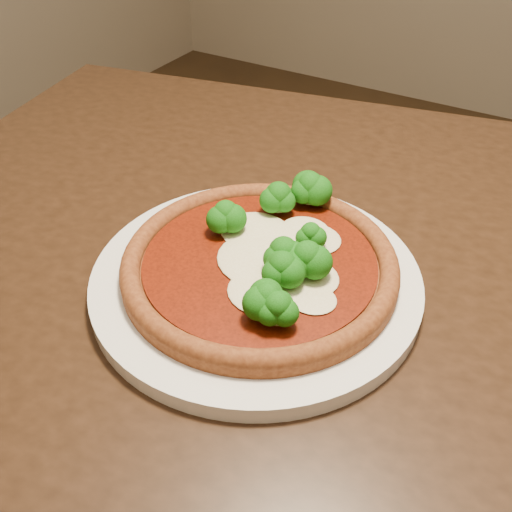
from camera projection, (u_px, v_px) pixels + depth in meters
The scene contains 4 objects.
floor at pixel (417, 506), 1.19m from camera, with size 4.00×4.00×0.00m, color black.
dining_table at pixel (331, 326), 0.69m from camera, with size 1.35×1.11×0.75m.
plate at pixel (256, 279), 0.60m from camera, with size 0.34×0.34×0.02m, color white.
pizza at pixel (265, 258), 0.59m from camera, with size 0.29×0.29×0.06m.
Camera 1 is at (0.01, -0.69, 1.16)m, focal length 40.00 mm.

